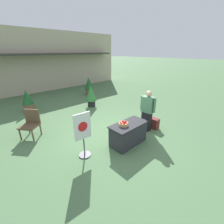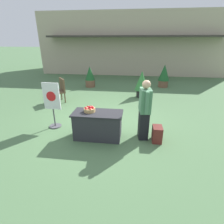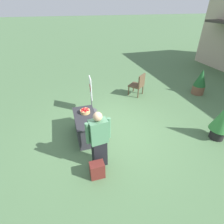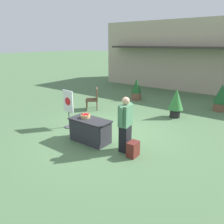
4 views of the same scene
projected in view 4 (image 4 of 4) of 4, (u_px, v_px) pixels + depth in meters
name	position (u px, v px, depth m)	size (l,w,h in m)	color
ground_plane	(109.00, 134.00, 7.37)	(120.00, 120.00, 0.00)	#4C7047
storefront_building	(211.00, 55.00, 14.43)	(13.68, 5.54, 4.31)	#B7A88E
display_table	(90.00, 130.00, 6.74)	(1.30, 0.64, 0.73)	#2D2D33
apple_basket	(85.00, 116.00, 6.75)	(0.30, 0.30, 0.16)	tan
person_visitor	(125.00, 124.00, 6.02)	(0.30, 0.61, 1.58)	black
backpack	(133.00, 149.00, 5.89)	(0.24, 0.34, 0.42)	maroon
poster_board	(69.00, 108.00, 7.79)	(0.51, 0.36, 1.37)	#4C4C51
patio_chair	(94.00, 98.00, 9.99)	(0.77, 0.77, 0.99)	brown
potted_plant_near_right	(176.00, 101.00, 8.86)	(0.60, 0.60, 1.19)	black
potted_plant_far_left	(221.00, 97.00, 9.70)	(0.61, 0.61, 1.23)	brown
potted_plant_near_left	(136.00, 89.00, 11.68)	(0.53, 0.53, 1.14)	brown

